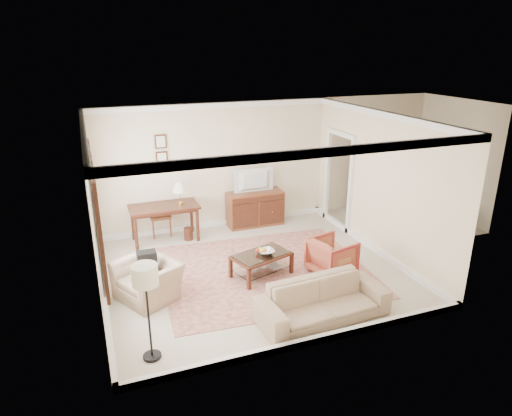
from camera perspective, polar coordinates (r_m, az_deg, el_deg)
room_shell at (r=8.01m, az=-0.59°, el=8.08°), size 5.51×5.01×2.91m
annex_bedroom at (r=11.75m, az=18.41°, el=0.09°), size 3.00×2.70×2.90m
window_front at (r=7.13m, az=-19.34°, el=-2.30°), size 0.12×1.56×1.80m
window_rear at (r=8.64m, az=-19.78°, el=1.46°), size 0.12×1.56×1.80m
doorway at (r=10.81m, az=10.27°, el=3.23°), size 0.10×1.12×2.25m
rug at (r=8.82m, az=1.07°, el=-7.83°), size 4.07×3.56×0.01m
writing_desk at (r=10.09m, az=-11.42°, el=-0.31°), size 1.48×0.74×0.81m
desk_chair at (r=10.46m, az=-11.95°, el=-0.62°), size 0.53×0.53×1.05m
desk_lamp at (r=10.03m, az=-9.49°, el=1.87°), size 0.32×0.32×0.50m
framed_prints at (r=10.18m, az=-11.76°, el=7.14°), size 0.25×0.04×0.68m
sideboard at (r=10.87m, az=-0.13°, el=-0.05°), size 1.33×0.51×0.82m
tv at (r=10.59m, az=-0.10°, el=4.34°), size 0.92×0.53×0.12m
coffee_table at (r=8.51m, az=0.68°, el=-6.37°), size 1.20×0.91×0.45m
fruit_bowl at (r=8.44m, az=1.30°, el=-5.41°), size 0.42×0.42×0.10m
book_a at (r=8.55m, az=-0.81°, el=-7.49°), size 0.26×0.16×0.38m
book_b at (r=8.61m, az=1.63°, el=-7.33°), size 0.28×0.09×0.38m
striped_armchair at (r=8.72m, az=9.49°, el=-5.74°), size 0.84×0.87×0.76m
club_armchair at (r=7.98m, az=-13.40°, el=-8.08°), size 1.05×1.19×0.88m
backpack at (r=7.92m, az=-13.48°, el=-6.32°), size 0.27×0.35×0.40m
sofa at (r=7.32m, az=8.36°, el=-10.71°), size 2.13×0.75×0.82m
floor_lamp at (r=6.18m, az=-13.66°, el=-9.01°), size 0.35×0.35×1.42m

